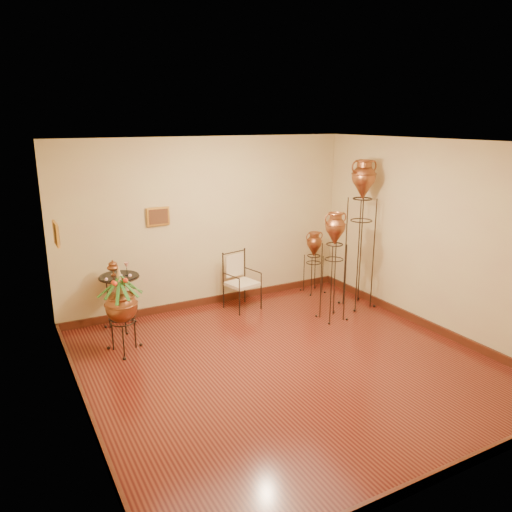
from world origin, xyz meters
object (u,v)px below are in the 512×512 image
planter_urn (121,303)px  amphora_mid (334,266)px  side_table (121,301)px  amphora_tall (361,233)px  armchair (242,281)px

planter_urn → amphora_mid: bearing=-7.0°
planter_urn → side_table: (0.17, 0.81, -0.27)m
amphora_tall → side_table: 3.94m
armchair → planter_urn: bearing=-175.0°
amphora_mid → planter_urn: bearing=173.0°
amphora_tall → planter_urn: 3.95m
armchair → side_table: bearing=163.6°
amphora_mid → amphora_tall: bearing=20.3°
amphora_mid → armchair: 1.54m
amphora_tall → amphora_mid: amphora_tall is taller
amphora_tall → side_table: size_ratio=2.34×
amphora_tall → side_table: amphora_tall is taller
planter_urn → side_table: bearing=77.9°
amphora_tall → armchair: (-1.77, 0.80, -0.79)m
armchair → side_table: (-1.96, 0.13, -0.04)m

